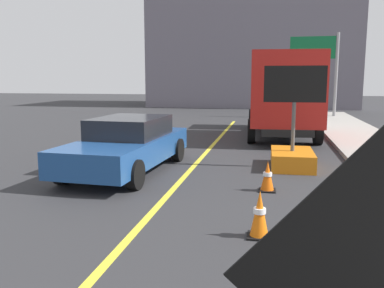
{
  "coord_description": "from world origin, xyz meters",
  "views": [
    {
      "loc": [
        2.06,
        1.18,
        2.38
      ],
      "look_at": [
        1.07,
        6.26,
        1.55
      ],
      "focal_mm": 38.52,
      "sensor_mm": 36.0,
      "label": 1
    }
  ],
  "objects_px": {
    "box_truck": "(282,93)",
    "traffic_cone_mid_lane": "(260,214)",
    "pickup_car": "(128,144)",
    "highway_guide_sign": "(323,60)",
    "traffic_cone_far_lane": "(267,176)",
    "arrow_board_trailer": "(292,150)"
  },
  "relations": [
    {
      "from": "arrow_board_trailer",
      "to": "highway_guide_sign",
      "type": "height_order",
      "value": "highway_guide_sign"
    },
    {
      "from": "box_truck",
      "to": "arrow_board_trailer",
      "type": "bearing_deg",
      "value": -88.11
    },
    {
      "from": "arrow_board_trailer",
      "to": "box_truck",
      "type": "bearing_deg",
      "value": 91.89
    },
    {
      "from": "box_truck",
      "to": "pickup_car",
      "type": "relative_size",
      "value": 1.52
    },
    {
      "from": "arrow_board_trailer",
      "to": "pickup_car",
      "type": "xyz_separation_m",
      "value": [
        -4.19,
        -1.25,
        0.22
      ]
    },
    {
      "from": "arrow_board_trailer",
      "to": "traffic_cone_mid_lane",
      "type": "bearing_deg",
      "value": -97.75
    },
    {
      "from": "highway_guide_sign",
      "to": "traffic_cone_far_lane",
      "type": "xyz_separation_m",
      "value": [
        -2.9,
        -17.07,
        -3.11
      ]
    },
    {
      "from": "highway_guide_sign",
      "to": "traffic_cone_far_lane",
      "type": "distance_m",
      "value": 17.59
    },
    {
      "from": "box_truck",
      "to": "traffic_cone_mid_lane",
      "type": "height_order",
      "value": "box_truck"
    },
    {
      "from": "pickup_car",
      "to": "traffic_cone_mid_lane",
      "type": "xyz_separation_m",
      "value": [
        3.48,
        -3.91,
        -0.34
      ]
    },
    {
      "from": "box_truck",
      "to": "traffic_cone_far_lane",
      "type": "distance_m",
      "value": 8.69
    },
    {
      "from": "box_truck",
      "to": "pickup_car",
      "type": "height_order",
      "value": "box_truck"
    },
    {
      "from": "traffic_cone_far_lane",
      "to": "highway_guide_sign",
      "type": "bearing_deg",
      "value": 80.35
    },
    {
      "from": "box_truck",
      "to": "traffic_cone_mid_lane",
      "type": "distance_m",
      "value": 11.3
    },
    {
      "from": "pickup_car",
      "to": "highway_guide_sign",
      "type": "bearing_deg",
      "value": 67.73
    },
    {
      "from": "box_truck",
      "to": "traffic_cone_mid_lane",
      "type": "relative_size",
      "value": 10.25
    },
    {
      "from": "pickup_car",
      "to": "traffic_cone_far_lane",
      "type": "bearing_deg",
      "value": -19.64
    },
    {
      "from": "arrow_board_trailer",
      "to": "pickup_car",
      "type": "relative_size",
      "value": 0.55
    },
    {
      "from": "traffic_cone_mid_lane",
      "to": "pickup_car",
      "type": "bearing_deg",
      "value": 131.69
    },
    {
      "from": "box_truck",
      "to": "traffic_cone_far_lane",
      "type": "xyz_separation_m",
      "value": [
        -0.42,
        -8.55,
        -1.48
      ]
    },
    {
      "from": "highway_guide_sign",
      "to": "pickup_car",
      "type": "bearing_deg",
      "value": -112.27
    },
    {
      "from": "pickup_car",
      "to": "highway_guide_sign",
      "type": "distance_m",
      "value": 17.29
    }
  ]
}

